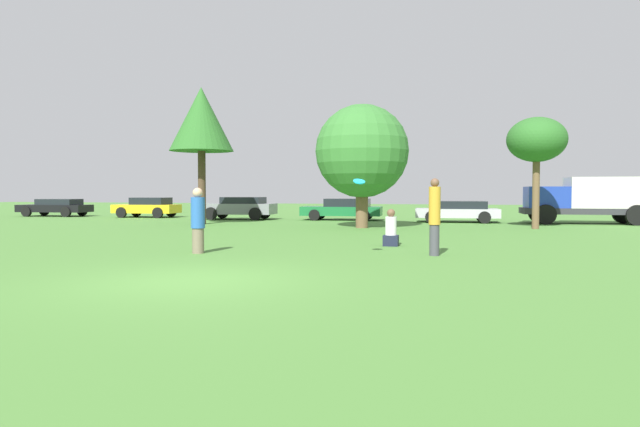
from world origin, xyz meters
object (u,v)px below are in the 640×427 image
(parked_car_yellow, at_px, (148,207))
(parked_car_grey, at_px, (239,207))
(delivery_truck_blue, at_px, (593,198))
(person_thrower, at_px, (198,220))
(parked_car_silver, at_px, (459,211))
(parked_car_green, at_px, (343,209))
(tree_1, at_px, (362,152))
(tree_2, at_px, (537,141))
(person_catcher, at_px, (435,216))
(tree_0, at_px, (201,120))
(parked_car_black, at_px, (56,207))
(frisbee, at_px, (359,181))
(bystander_sitting, at_px, (391,231))

(parked_car_yellow, distance_m, parked_car_grey, 6.48)
(parked_car_grey, distance_m, delivery_truck_blue, 18.56)
(person_thrower, xyz_separation_m, parked_car_silver, (6.44, 16.57, -0.27))
(parked_car_green, distance_m, parked_car_silver, 6.28)
(tree_1, relative_size, parked_car_yellow, 1.38)
(tree_2, xyz_separation_m, parked_car_silver, (-3.23, 4.37, -3.17))
(delivery_truck_blue, bearing_deg, person_thrower, 49.26)
(person_catcher, distance_m, tree_0, 16.42)
(tree_2, xyz_separation_m, parked_car_black, (-28.28, 5.10, -3.15))
(parked_car_grey, bearing_deg, tree_1, 142.38)
(parked_car_silver, distance_m, delivery_truck_blue, 6.45)
(delivery_truck_blue, bearing_deg, tree_1, 25.43)
(person_thrower, distance_m, parked_car_green, 17.26)
(tree_2, bearing_deg, tree_1, -170.67)
(parked_car_black, xyz_separation_m, parked_car_silver, (25.05, -0.73, -0.02))
(frisbee, relative_size, parked_car_yellow, 0.08)
(person_thrower, height_order, parked_car_yellow, person_thrower)
(bystander_sitting, distance_m, parked_car_green, 14.76)
(parked_car_black, distance_m, parked_car_silver, 25.06)
(parked_car_black, bearing_deg, parked_car_silver, 175.15)
(parked_car_green, bearing_deg, person_thrower, 86.15)
(tree_0, xyz_separation_m, parked_car_yellow, (-6.43, 5.67, -4.41))
(frisbee, xyz_separation_m, parked_car_black, (-22.80, 17.01, -1.25))
(parked_car_grey, distance_m, parked_car_green, 5.94)
(tree_1, xyz_separation_m, delivery_truck_blue, (10.49, 5.73, -2.07))
(delivery_truck_blue, bearing_deg, tree_0, 11.71)
(parked_car_yellow, xyz_separation_m, parked_car_silver, (18.55, -0.89, -0.06))
(tree_1, xyz_separation_m, parked_car_yellow, (-14.47, 6.47, -2.70))
(bystander_sitting, bearing_deg, tree_0, 140.07)
(parked_car_green, height_order, parked_car_silver, parked_car_green)
(parked_car_grey, height_order, delivery_truck_blue, delivery_truck_blue)
(tree_2, bearing_deg, bystander_sitting, -119.26)
(person_catcher, relative_size, tree_1, 0.36)
(tree_0, xyz_separation_m, parked_car_green, (5.88, 5.46, -4.42))
(tree_2, bearing_deg, delivery_truck_blue, 54.92)
(person_thrower, relative_size, delivery_truck_blue, 0.26)
(tree_0, height_order, parked_car_green, tree_0)
(tree_0, xyz_separation_m, parked_car_silver, (12.12, 4.78, -4.46))
(parked_car_yellow, bearing_deg, parked_car_grey, 168.44)
(bystander_sitting, relative_size, parked_car_silver, 0.25)
(frisbee, distance_m, delivery_truck_blue, 18.59)
(bystander_sitting, relative_size, tree_0, 0.16)
(bystander_sitting, xyz_separation_m, tree_2, (5.06, 9.03, 3.30))
(delivery_truck_blue, bearing_deg, parked_car_black, -4.24)
(bystander_sitting, xyz_separation_m, tree_0, (-10.30, 8.62, 4.60))
(tree_1, bearing_deg, frisbee, -80.30)
(parked_car_yellow, bearing_deg, frisbee, 130.31)
(bystander_sitting, relative_size, delivery_truck_blue, 0.17)
(tree_1, distance_m, parked_car_black, 22.06)
(frisbee, relative_size, parked_car_green, 0.07)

